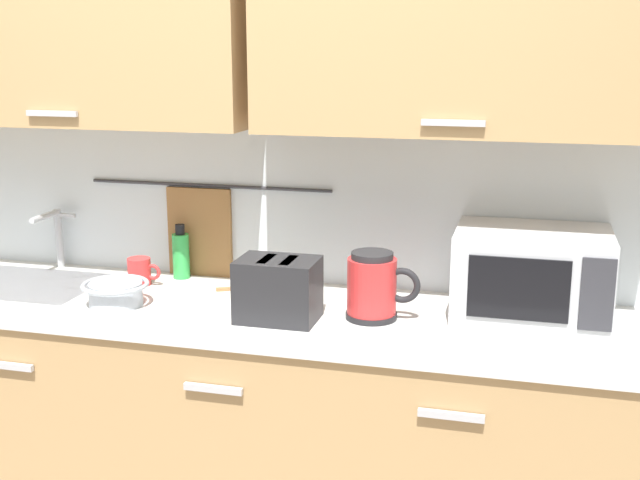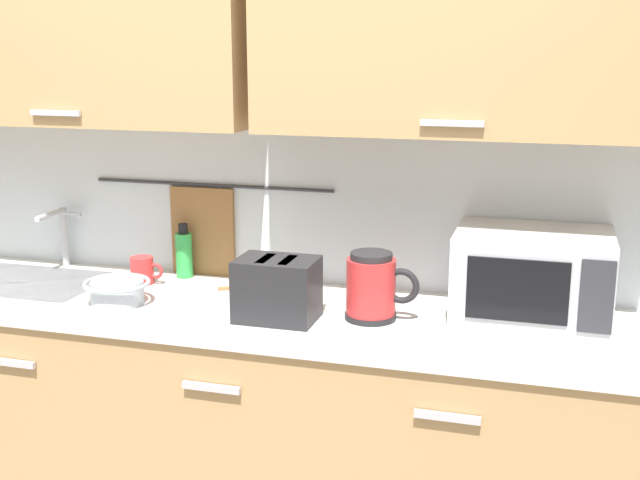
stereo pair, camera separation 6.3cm
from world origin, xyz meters
The scene contains 10 objects.
counter_unit centered at (-0.01, 0.30, 0.46)m, with size 2.53×0.64×0.90m.
back_wall_assembly centered at (0.00, 0.53, 1.52)m, with size 3.70×0.41×2.50m.
sink_faucet centered at (-0.83, 0.53, 1.04)m, with size 0.09×0.17×0.22m.
microwave centered at (0.88, 0.41, 1.04)m, with size 0.46×0.35×0.27m.
electric_kettle centered at (0.42, 0.27, 1.00)m, with size 0.23×0.16×0.21m.
dish_soap_bottle centered at (-0.33, 0.53, 0.99)m, with size 0.06×0.06×0.20m.
mug_near_sink centered at (-0.44, 0.41, 0.95)m, with size 0.12×0.08×0.09m.
mixing_bowl centered at (-0.41, 0.18, 0.94)m, with size 0.21×0.21×0.08m.
toaster centered at (0.14, 0.18, 1.00)m, with size 0.26×0.17×0.19m.
wooden_spoon centered at (0.00, 0.49, 0.91)m, with size 0.26×0.15×0.01m.
Camera 1 is at (0.86, -2.04, 1.71)m, focal length 45.43 mm.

